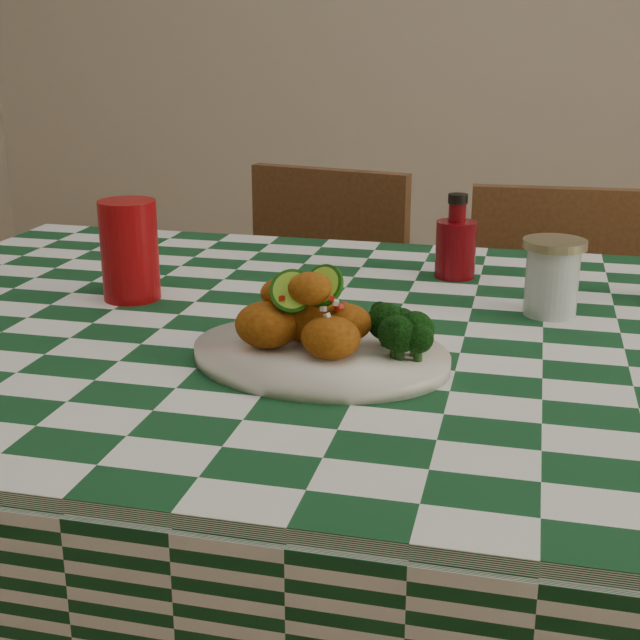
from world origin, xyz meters
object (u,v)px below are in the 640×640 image
(ketchup_bottle, at_px, (456,236))
(wooden_chair_left, at_px, (296,367))
(plate, at_px, (320,355))
(dining_table, at_px, (383,577))
(red_tumbler, at_px, (130,250))
(fried_chicken_pile, at_px, (312,311))
(wooden_chair_right, at_px, (552,398))
(mason_jar, at_px, (552,278))

(ketchup_bottle, xyz_separation_m, wooden_chair_left, (-0.39, 0.42, -0.42))
(plate, height_order, wooden_chair_left, wooden_chair_left)
(dining_table, bearing_deg, plate, -114.46)
(dining_table, xyz_separation_m, wooden_chair_left, (-0.33, 0.72, 0.04))
(red_tumbler, xyz_separation_m, wooden_chair_left, (0.08, 0.66, -0.43))
(fried_chicken_pile, relative_size, wooden_chair_right, 0.18)
(dining_table, relative_size, wooden_chair_left, 1.92)
(dining_table, bearing_deg, wooden_chair_right, 70.20)
(dining_table, bearing_deg, mason_jar, 30.69)
(red_tumbler, bearing_deg, fried_chicken_pile, -30.77)
(fried_chicken_pile, relative_size, mason_jar, 1.36)
(plate, height_order, red_tumbler, red_tumbler)
(plate, xyz_separation_m, wooden_chair_right, (0.31, 0.83, -0.37))
(plate, distance_m, wooden_chair_right, 0.96)
(mason_jar, distance_m, wooden_chair_right, 0.70)
(wooden_chair_left, bearing_deg, dining_table, -53.90)
(wooden_chair_left, height_order, wooden_chair_right, wooden_chair_left)
(red_tumbler, relative_size, mason_jar, 1.37)
(dining_table, distance_m, plate, 0.43)
(red_tumbler, relative_size, wooden_chair_left, 0.17)
(fried_chicken_pile, xyz_separation_m, ketchup_bottle, (0.13, 0.44, 0.00))
(dining_table, height_order, wooden_chair_right, wooden_chair_right)
(wooden_chair_left, bearing_deg, ketchup_bottle, -35.53)
(plate, relative_size, mason_jar, 2.94)
(ketchup_bottle, height_order, wooden_chair_left, ketchup_bottle)
(dining_table, relative_size, fried_chicken_pile, 11.04)
(plate, xyz_separation_m, red_tumbler, (-0.34, 0.20, 0.07))
(red_tumbler, relative_size, wooden_chair_right, 0.18)
(fried_chicken_pile, bearing_deg, mason_jar, 42.89)
(fried_chicken_pile, distance_m, wooden_chair_left, 0.99)
(plate, xyz_separation_m, fried_chicken_pile, (-0.01, 0.00, 0.06))
(wooden_chair_left, xyz_separation_m, wooden_chair_right, (0.58, -0.03, -0.01))
(plate, distance_m, mason_jar, 0.39)
(wooden_chair_left, distance_m, wooden_chair_right, 0.58)
(plate, bearing_deg, dining_table, 65.54)
(plate, relative_size, fried_chicken_pile, 2.16)
(wooden_chair_left, bearing_deg, red_tumbler, -85.33)
(red_tumbler, bearing_deg, wooden_chair_right, 43.95)
(dining_table, xyz_separation_m, ketchup_bottle, (0.06, 0.30, 0.46))
(dining_table, bearing_deg, ketchup_bottle, 78.66)
(dining_table, distance_m, wooden_chair_left, 0.79)
(dining_table, relative_size, wooden_chair_right, 1.96)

